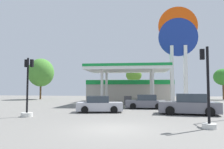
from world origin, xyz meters
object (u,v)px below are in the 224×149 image
car_1 (189,105)px  station_pole_sign (178,42)px  traffic_signal_1 (208,103)px  tree_1 (134,75)px  car_2 (146,102)px  tree_0 (41,73)px  tree_2 (223,77)px  traffic_signal_0 (27,98)px  car_0 (99,105)px

car_1 → station_pole_sign: bearing=84.6°
car_1 → traffic_signal_1: (-0.37, -6.11, 0.58)m
car_1 → tree_1: 23.20m
station_pole_sign → traffic_signal_1: (-1.23, -15.15, -6.42)m
car_1 → traffic_signal_1: size_ratio=1.13×
car_2 → tree_0: 24.83m
traffic_signal_1 → tree_2: size_ratio=0.77×
car_2 → traffic_signal_0: bearing=-140.2°
car_0 → traffic_signal_0: bearing=-143.2°
car_1 → traffic_signal_1: bearing=-93.4°
car_2 → traffic_signal_1: (2.90, -10.57, 0.69)m
car_1 → traffic_signal_0: (-12.11, -2.91, 0.61)m
car_1 → traffic_signal_0: bearing=-166.5°
station_pole_sign → car_2: bearing=-132.0°
car_1 → tree_0: size_ratio=0.64×
traffic_signal_0 → tree_2: bearing=48.2°
car_1 → tree_0: tree_0 is taller
car_1 → traffic_signal_0: size_ratio=1.12×
car_1 → tree_1: tree_1 is taller
tree_2 → traffic_signal_1: bearing=-111.4°
car_2 → tree_2: bearing=52.3°
car_2 → tree_1: size_ratio=0.71×
car_0 → tree_0: size_ratio=0.55×
station_pole_sign → car_2: station_pole_sign is taller
car_0 → car_1: car_1 is taller
car_0 → traffic_signal_1: size_ratio=0.96×
car_0 → tree_2: 29.20m
car_1 → traffic_signal_1: traffic_signal_1 is taller
traffic_signal_0 → traffic_signal_1: traffic_signal_0 is taller
car_1 → traffic_signal_0: 12.47m
traffic_signal_1 → tree_1: size_ratio=0.76×
station_pole_sign → car_1: bearing=-95.4°
tree_1 → traffic_signal_0: bearing=-105.9°
station_pole_sign → tree_1: (-5.77, 13.33, -3.33)m
car_2 → traffic_signal_1: size_ratio=0.94×
station_pole_sign → traffic_signal_1: bearing=-94.6°
car_2 → tree_1: bearing=95.2°
traffic_signal_0 → traffic_signal_1: size_ratio=1.01×
tree_1 → tree_2: tree_1 is taller
traffic_signal_1 → car_0: bearing=136.0°
car_0 → car_2: bearing=43.0°
traffic_signal_1 → car_1: bearing=86.6°
tree_1 → car_1: bearing=-77.6°
station_pole_sign → tree_0: (-22.92, 11.08, -2.81)m
tree_0 → tree_2: 33.26m
traffic_signal_1 → car_2: bearing=105.3°
tree_0 → tree_1: tree_0 is taller
traffic_signal_1 → tree_0: (-21.69, 26.23, 3.61)m
traffic_signal_0 → tree_1: tree_1 is taller
car_0 → tree_1: 22.20m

